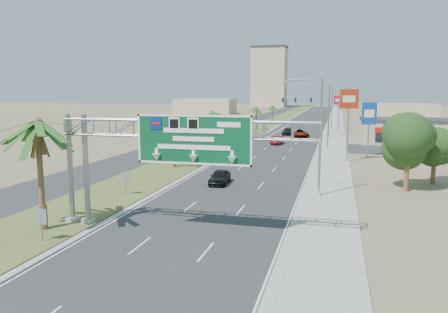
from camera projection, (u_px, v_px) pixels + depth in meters
ground at (111, 307)px, 18.12m from camera, size 600.00×600.00×0.00m
road at (305, 124)px, 123.42m from camera, size 12.00×300.00×0.02m
sidewalk_right at (336, 124)px, 121.30m from camera, size 4.00×300.00×0.10m
median_grass at (270, 123)px, 125.91m from camera, size 7.00×300.00×0.12m
opposing_road at (246, 122)px, 127.66m from camera, size 8.00×300.00×0.02m
sign_gantry at (172, 137)px, 27.00m from camera, size 16.75×1.24×7.50m
palm_near at (37, 123)px, 27.06m from camera, size 5.70×5.70×8.35m
palm_row_b at (174, 126)px, 50.40m from camera, size 3.99×3.99×5.95m
palm_row_c at (212, 113)px, 65.61m from camera, size 3.99×3.99×6.75m
palm_row_d at (238, 115)px, 83.02m from camera, size 3.99×3.99×5.45m
palm_row_e at (256, 108)px, 101.11m from camera, size 3.99×3.99×6.15m
palm_row_f at (272, 107)px, 125.10m from camera, size 3.99×3.99×5.75m
streetlight_near at (318, 142)px, 36.67m from camera, size 3.27×0.44×10.00m
streetlight_mid at (327, 120)px, 65.39m from camera, size 3.27×0.44×10.00m
streetlight_far at (331, 110)px, 99.85m from camera, size 3.27×0.44×10.00m
signal_mast at (318, 113)px, 85.02m from camera, size 10.28×0.71×8.00m
store_building at (416, 132)px, 75.52m from camera, size 18.00×10.00×4.00m
oak_near at (409, 141)px, 38.61m from camera, size 4.50×4.50×6.80m
oak_far at (435, 145)px, 41.79m from camera, size 3.50×3.50×5.60m
median_signback_a at (41, 219)px, 25.59m from camera, size 0.75×0.08×2.08m
median_signback_b at (126, 179)px, 37.26m from camera, size 0.75×0.08×2.08m
tower_distant at (269, 78)px, 262.86m from camera, size 20.00×16.00×35.00m
building_distant_left at (205, 106)px, 182.06m from camera, size 24.00×14.00×6.00m
building_distant_right at (404, 111)px, 144.30m from camera, size 20.00×12.00×5.00m
car_left_lane at (220, 177)px, 42.18m from camera, size 1.81×4.13×1.39m
car_mid_lane at (277, 140)px, 74.35m from camera, size 1.75×4.33×1.40m
car_right_lane at (301, 133)px, 86.34m from camera, size 2.71×5.65×1.55m
car_far at (287, 132)px, 90.56m from camera, size 1.87×4.56×1.32m
pole_sign_red_near at (349, 104)px, 54.67m from camera, size 2.32×1.23×9.38m
pole_sign_blue at (369, 116)px, 59.45m from camera, size 1.99×0.94×7.63m
pole_sign_red_far at (339, 103)px, 96.24m from camera, size 2.20×0.87×8.16m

